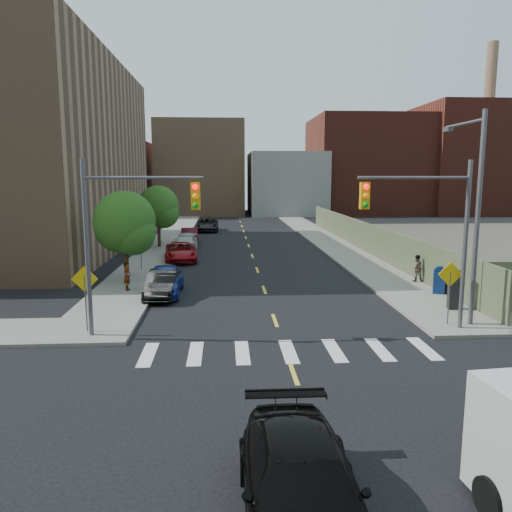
{
  "coord_description": "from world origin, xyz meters",
  "views": [
    {
      "loc": [
        -2.2,
        -13.36,
        6.38
      ],
      "look_at": [
        -0.49,
        13.66,
        2.0
      ],
      "focal_mm": 35.0,
      "sensor_mm": 36.0,
      "label": 1
    }
  ],
  "objects": [
    {
      "name": "mailbox",
      "position": [
        9.2,
        11.98,
        0.86
      ],
      "size": [
        0.73,
        0.65,
        1.47
      ],
      "rotation": [
        0.0,
        0.0,
        -0.38
      ],
      "color": "navy",
      "rests_on": "sidewalk_ne"
    },
    {
      "name": "signal_ne",
      "position": [
        5.98,
        6.0,
        4.53
      ],
      "size": [
        4.59,
        0.3,
        7.0
      ],
      "color": "#59595E",
      "rests_on": "ground"
    },
    {
      "name": "sidewalk_nw",
      "position": [
        -7.75,
        41.5,
        0.07
      ],
      "size": [
        3.5,
        73.0,
        0.15
      ],
      "primitive_type": "cube",
      "color": "gray",
      "rests_on": "ground"
    },
    {
      "name": "bg_bldg_center",
      "position": [
        8.0,
        70.0,
        5.0
      ],
      "size": [
        12.0,
        16.0,
        10.0
      ],
      "primitive_type": "cube",
      "color": "gray",
      "rests_on": "ground"
    },
    {
      "name": "parked_car_blue",
      "position": [
        -5.5,
        13.25,
        0.79
      ],
      "size": [
        1.88,
        4.66,
        1.58
      ],
      "primitive_type": "imported",
      "rotation": [
        0.0,
        0.0,
        -0.0
      ],
      "color": "#1C389D",
      "rests_on": "ground"
    },
    {
      "name": "streetlight_ne",
      "position": [
        8.2,
        6.9,
        5.22
      ],
      "size": [
        0.25,
        3.7,
        9.0
      ],
      "color": "#59595E",
      "rests_on": "ground"
    },
    {
      "name": "fence_north",
      "position": [
        9.6,
        28.0,
        1.25
      ],
      "size": [
        0.12,
        44.0,
        2.5
      ],
      "primitive_type": "cube",
      "color": "#71714F",
      "rests_on": "ground"
    },
    {
      "name": "smokestack",
      "position": [
        42.0,
        70.0,
        14.0
      ],
      "size": [
        1.8,
        1.8,
        28.0
      ],
      "primitive_type": "cylinder",
      "color": "#8C6B4C",
      "rests_on": "ground"
    },
    {
      "name": "warn_sign_ne",
      "position": [
        7.2,
        6.5,
        1.99
      ],
      "size": [
        1.06,
        0.06,
        2.83
      ],
      "color": "#59595E",
      "rests_on": "ground"
    },
    {
      "name": "tree_west_far",
      "position": [
        -8.0,
        31.05,
        3.48
      ],
      "size": [
        3.66,
        3.64,
        5.52
      ],
      "color": "#332114",
      "rests_on": "ground"
    },
    {
      "name": "parked_car_silver",
      "position": [
        -5.5,
        27.87,
        0.7
      ],
      "size": [
        1.98,
        4.83,
        1.4
      ],
      "primitive_type": "imported",
      "rotation": [
        0.0,
        0.0,
        -0.0
      ],
      "color": "#B1B4B9",
      "rests_on": "ground"
    },
    {
      "name": "black_sedan",
      "position": [
        -0.86,
        -5.24,
        0.79
      ],
      "size": [
        2.23,
        5.44,
        1.58
      ],
      "primitive_type": "imported",
      "rotation": [
        0.0,
        0.0,
        -0.0
      ],
      "color": "black",
      "rests_on": "ground"
    },
    {
      "name": "pedestrian_east",
      "position": [
        9.16,
        15.05,
        0.95
      ],
      "size": [
        0.78,
        0.61,
        1.59
      ],
      "primitive_type": "imported",
      "rotation": [
        0.0,
        0.0,
        3.14
      ],
      "color": "gray",
      "rests_on": "sidewalk_ne"
    },
    {
      "name": "pedestrian_west",
      "position": [
        -7.54,
        13.75,
        0.94
      ],
      "size": [
        0.39,
        0.59,
        1.58
      ],
      "primitive_type": "imported",
      "rotation": [
        0.0,
        0.0,
        1.6
      ],
      "color": "gray",
      "rests_on": "sidewalk_nw"
    },
    {
      "name": "payphone",
      "position": [
        8.58,
        8.86,
        1.07
      ],
      "size": [
        0.61,
        0.52,
        1.85
      ],
      "primitive_type": "cube",
      "rotation": [
        0.0,
        0.0,
        -0.14
      ],
      "color": "black",
      "rests_on": "sidewalk_ne"
    },
    {
      "name": "warn_sign_nw",
      "position": [
        -7.8,
        6.5,
        1.99
      ],
      "size": [
        1.06,
        0.06,
        2.83
      ],
      "color": "#59595E",
      "rests_on": "ground"
    },
    {
      "name": "ground",
      "position": [
        0.0,
        0.0,
        0.0
      ],
      "size": [
        160.0,
        160.0,
        0.0
      ],
      "primitive_type": "plane",
      "color": "black",
      "rests_on": "ground"
    },
    {
      "name": "bg_bldg_midwest",
      "position": [
        -6.0,
        72.0,
        7.5
      ],
      "size": [
        14.0,
        16.0,
        15.0
      ],
      "primitive_type": "cube",
      "color": "#8C6B4C",
      "rests_on": "ground"
    },
    {
      "name": "tree_west_near",
      "position": [
        -8.0,
        16.05,
        3.48
      ],
      "size": [
        3.66,
        3.64,
        5.52
      ],
      "color": "#332114",
      "rests_on": "ground"
    },
    {
      "name": "parked_car_grey",
      "position": [
        -4.2,
        44.28,
        0.76
      ],
      "size": [
        2.54,
        5.48,
        1.52
      ],
      "primitive_type": "imported",
      "rotation": [
        0.0,
        0.0,
        0.0
      ],
      "color": "black",
      "rests_on": "ground"
    },
    {
      "name": "warn_sign_midwest",
      "position": [
        -7.8,
        20.0,
        1.99
      ],
      "size": [
        1.06,
        0.06,
        2.83
      ],
      "color": "#59595E",
      "rests_on": "ground"
    },
    {
      "name": "parked_car_maroon",
      "position": [
        -5.5,
        33.63,
        0.73
      ],
      "size": [
        1.76,
        4.52,
        1.47
      ],
      "primitive_type": "imported",
      "rotation": [
        0.0,
        0.0,
        0.05
      ],
      "color": "#420D15",
      "rests_on": "ground"
    },
    {
      "name": "bg_bldg_fareast",
      "position": [
        38.0,
        70.0,
        9.0
      ],
      "size": [
        14.0,
        16.0,
        18.0
      ],
      "primitive_type": "cube",
      "color": "#592319",
      "rests_on": "ground"
    },
    {
      "name": "parked_car_black",
      "position": [
        -5.5,
        12.71,
        0.7
      ],
      "size": [
        1.61,
        4.31,
        1.41
      ],
      "primitive_type": "imported",
      "rotation": [
        0.0,
        0.0,
        -0.03
      ],
      "color": "black",
      "rests_on": "ground"
    },
    {
      "name": "parked_car_red",
      "position": [
        -5.5,
        24.03,
        0.7
      ],
      "size": [
        2.78,
        5.21,
        1.39
      ],
      "primitive_type": "imported",
      "rotation": [
        0.0,
        0.0,
        0.09
      ],
      "color": "maroon",
      "rests_on": "ground"
    },
    {
      "name": "parked_car_white",
      "position": [
        -5.5,
        29.53,
        0.78
      ],
      "size": [
        1.99,
        4.62,
        1.56
      ],
      "primitive_type": "imported",
      "rotation": [
        0.0,
        0.0,
        0.03
      ],
      "color": "silver",
      "rests_on": "ground"
    },
    {
      "name": "bg_bldg_west",
      "position": [
        -22.0,
        70.0,
        6.0
      ],
      "size": [
        14.0,
        18.0,
        12.0
      ],
      "primitive_type": "cube",
      "color": "#592319",
      "rests_on": "ground"
    },
    {
      "name": "sidewalk_ne",
      "position": [
        7.75,
        41.5,
        0.07
      ],
      "size": [
        3.5,
        73.0,
        0.15
      ],
      "primitive_type": "cube",
      "color": "gray",
      "rests_on": "ground"
    },
    {
      "name": "bg_bldg_east",
      "position": [
        22.0,
        72.0,
        8.0
      ],
      "size": [
        18.0,
        18.0,
        16.0
      ],
      "primitive_type": "cube",
      "color": "#592319",
      "rests_on": "ground"
    },
    {
      "name": "signal_nw",
      "position": [
        -5.98,
        6.0,
        4.53
      ],
      "size": [
        4.59,
        0.3,
        7.0
      ],
      "color": "#59595E",
      "rests_on": "ground"
    }
  ]
}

